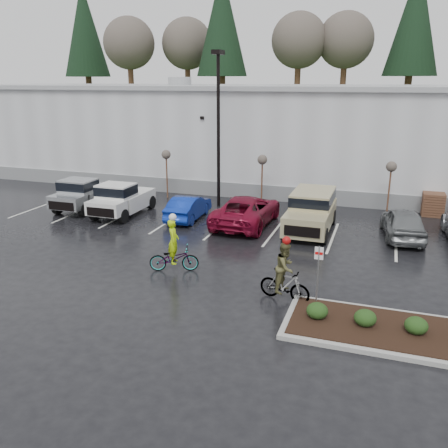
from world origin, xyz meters
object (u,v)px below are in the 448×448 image
(suv_tan, at_px, (311,212))
(car_grey, at_px, (403,223))
(sapling_west, at_px, (166,157))
(fire_lane_sign, at_px, (318,268))
(pickup_white, at_px, (125,197))
(cyclist_olive, at_px, (285,277))
(car_red, at_px, (247,210))
(sapling_east, at_px, (391,170))
(pallet_stack_a, at_px, (433,204))
(pickup_silver, at_px, (88,192))
(car_blue, at_px, (188,207))
(sapling_mid, at_px, (262,162))
(lamppost, at_px, (218,113))
(cyclist_hivis, at_px, (174,253))

(suv_tan, height_order, car_grey, suv_tan)
(sapling_west, relative_size, fire_lane_sign, 1.45)
(pickup_white, height_order, cyclist_olive, cyclist_olive)
(car_red, bearing_deg, sapling_east, -148.37)
(pallet_stack_a, bearing_deg, pickup_white, -162.42)
(sapling_west, xyz_separation_m, pickup_silver, (-3.47, -4.00, -1.75))
(car_blue, bearing_deg, pickup_white, 0.51)
(sapling_west, height_order, cyclist_olive, sapling_west)
(pickup_silver, xyz_separation_m, car_blue, (6.80, -0.24, -0.30))
(fire_lane_sign, height_order, pickup_white, fire_lane_sign)
(suv_tan, bearing_deg, car_red, 178.16)
(fire_lane_sign, distance_m, cyclist_olive, 1.27)
(cyclist_olive, bearing_deg, sapling_mid, 30.71)
(lamppost, height_order, cyclist_hivis, lamppost)
(sapling_mid, distance_m, pickup_silver, 10.89)
(sapling_east, relative_size, pickup_white, 0.62)
(lamppost, height_order, pickup_silver, lamppost)
(pickup_silver, distance_m, suv_tan, 13.71)
(lamppost, distance_m, cyclist_hivis, 11.73)
(lamppost, bearing_deg, cyclist_hivis, -80.46)
(pickup_white, bearing_deg, lamppost, 36.53)
(lamppost, distance_m, pallet_stack_a, 13.61)
(sapling_mid, xyz_separation_m, suv_tan, (3.74, -4.35, -1.70))
(car_blue, relative_size, car_grey, 0.91)
(sapling_west, relative_size, car_red, 0.55)
(sapling_east, xyz_separation_m, cyclist_hivis, (-8.24, -11.50, -1.97))
(pallet_stack_a, bearing_deg, car_grey, -109.46)
(fire_lane_sign, xyz_separation_m, suv_tan, (-1.56, 8.45, -0.38))
(car_grey, distance_m, cyclist_hivis, 11.80)
(suv_tan, bearing_deg, car_grey, 5.80)
(sapling_east, bearing_deg, car_grey, -78.73)
(lamppost, height_order, car_blue, lamppost)
(pickup_white, xyz_separation_m, car_blue, (3.96, 0.19, -0.30))
(pickup_white, relative_size, car_red, 0.90)
(lamppost, relative_size, pallet_stack_a, 6.83)
(car_grey, bearing_deg, sapling_west, -21.61)
(sapling_mid, bearing_deg, pallet_stack_a, 5.71)
(car_blue, height_order, cyclist_olive, cyclist_olive)
(pickup_silver, bearing_deg, car_grey, 0.35)
(sapling_east, height_order, car_grey, sapling_east)
(pickup_silver, height_order, cyclist_hivis, cyclist_hivis)
(suv_tan, relative_size, car_grey, 1.12)
(sapling_mid, bearing_deg, fire_lane_sign, -67.51)
(car_blue, bearing_deg, car_red, 177.95)
(pickup_silver, bearing_deg, cyclist_olive, -31.74)
(sapling_west, bearing_deg, pickup_silver, -130.97)
(lamppost, xyz_separation_m, suv_tan, (6.24, -3.35, -4.66))
(pickup_silver, xyz_separation_m, cyclist_olive, (14.13, -8.74, -0.11))
(pickup_white, distance_m, car_blue, 3.97)
(cyclist_olive, bearing_deg, sapling_east, -2.08)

